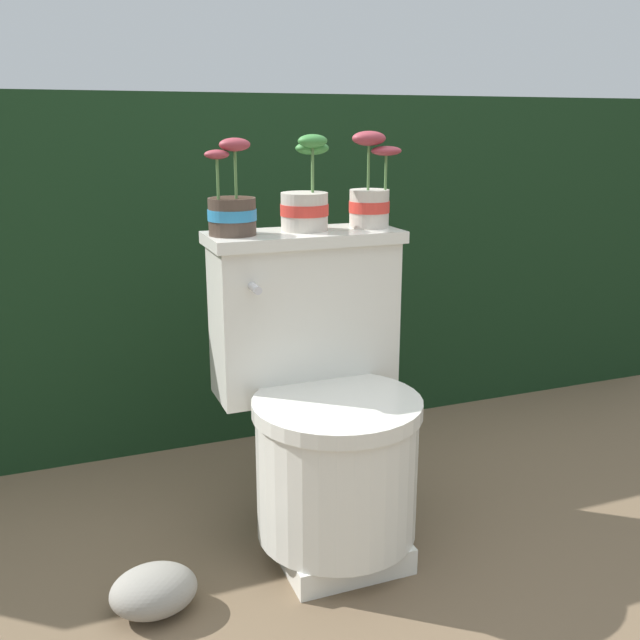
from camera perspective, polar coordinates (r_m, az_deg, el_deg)
name	(u,v)px	position (r m, az deg, el deg)	size (l,w,h in m)	color
ground_plane	(350,560)	(1.88, 2.43, -18.66)	(12.00, 12.00, 0.00)	brown
hedge_backdrop	(231,258)	(2.67, -7.10, 4.93)	(3.45, 0.65, 1.15)	black
toilet	(324,411)	(1.81, 0.33, -7.29)	(0.50, 0.53, 0.79)	silver
potted_plant_left	(232,209)	(1.76, -7.07, 8.84)	(0.13, 0.12, 0.23)	#47382D
potted_plant_midleft	(305,201)	(1.83, -1.17, 9.50)	(0.14, 0.12, 0.24)	beige
potted_plant_middle	(370,196)	(1.89, 4.05, 9.90)	(0.13, 0.11, 0.25)	beige
garden_stone	(154,591)	(1.73, -13.16, -20.33)	(0.19, 0.16, 0.11)	gray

